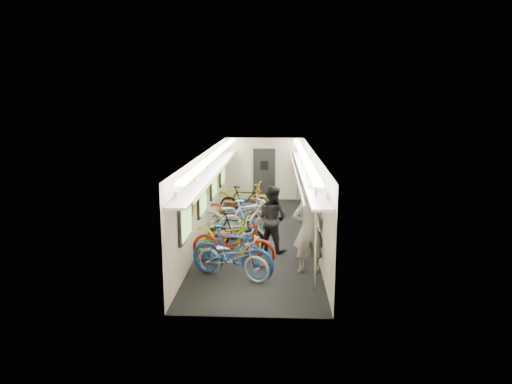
# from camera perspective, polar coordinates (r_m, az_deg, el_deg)

# --- Properties ---
(train_car_shell) EXTENTS (10.00, 10.00, 10.00)m
(train_car_shell) POSITION_cam_1_polar(r_m,az_deg,el_deg) (13.38, -1.01, 2.20)
(train_car_shell) COLOR black
(train_car_shell) RESTS_ON ground
(bicycle_0) EXTENTS (1.86, 1.28, 0.93)m
(bicycle_0) POSITION_cam_1_polar(r_m,az_deg,el_deg) (9.90, -2.95, -8.21)
(bicycle_0) COLOR #A2A1A6
(bicycle_0) RESTS_ON ground
(bicycle_1) EXTENTS (1.99, 1.14, 1.15)m
(bicycle_1) POSITION_cam_1_polar(r_m,az_deg,el_deg) (9.88, -3.00, -7.53)
(bicycle_1) COLOR navy
(bicycle_1) RESTS_ON ground
(bicycle_2) EXTENTS (2.16, 1.21, 1.07)m
(bicycle_2) POSITION_cam_1_polar(r_m,az_deg,el_deg) (10.65, -2.87, -6.37)
(bicycle_2) COLOR maroon
(bicycle_2) RESTS_ON ground
(bicycle_3) EXTENTS (1.66, 0.98, 0.96)m
(bicycle_3) POSITION_cam_1_polar(r_m,az_deg,el_deg) (11.74, -2.57, -4.98)
(bicycle_3) COLOR black
(bicycle_3) RESTS_ON ground
(bicycle_4) EXTENTS (2.03, 1.32, 1.01)m
(bicycle_4) POSITION_cam_1_polar(r_m,az_deg,el_deg) (11.35, -3.79, -5.43)
(bicycle_4) COLOR #D1CB13
(bicycle_4) RESTS_ON ground
(bicycle_5) EXTENTS (1.90, 1.23, 1.11)m
(bicycle_5) POSITION_cam_1_polar(r_m,az_deg,el_deg) (12.75, -0.87, -3.31)
(bicycle_5) COLOR silver
(bicycle_5) RESTS_ON ground
(bicycle_6) EXTENTS (2.26, 0.97, 1.15)m
(bicycle_6) POSITION_cam_1_polar(r_m,az_deg,el_deg) (12.93, -2.44, -3.02)
(bicycle_6) COLOR #A5A5AA
(bicycle_6) RESTS_ON ground
(bicycle_7) EXTENTS (1.76, 0.86, 1.02)m
(bicycle_7) POSITION_cam_1_polar(r_m,az_deg,el_deg) (13.32, -0.72, -2.88)
(bicycle_7) COLOR #1C58AA
(bicycle_7) RESTS_ON ground
(bicycle_8) EXTENTS (2.31, 1.20, 1.16)m
(bicycle_8) POSITION_cam_1_polar(r_m,az_deg,el_deg) (13.63, -2.19, -2.26)
(bicycle_8) COLOR maroon
(bicycle_8) RESTS_ON ground
(bicycle_9) EXTENTS (1.77, 0.84, 1.03)m
(bicycle_9) POSITION_cam_1_polar(r_m,az_deg,el_deg) (15.04, -1.48, -1.23)
(bicycle_9) COLOR black
(bicycle_9) RESTS_ON ground
(bicycle_10) EXTENTS (2.25, 1.26, 1.12)m
(bicycle_10) POSITION_cam_1_polar(r_m,az_deg,el_deg) (15.43, -1.75, -0.73)
(bicycle_10) COLOR gold
(bicycle_10) RESTS_ON ground
(passenger_near) EXTENTS (0.78, 0.58, 1.98)m
(passenger_near) POSITION_cam_1_polar(r_m,az_deg,el_deg) (10.12, 6.64, -4.70)
(passenger_near) COLOR gray
(passenger_near) RESTS_ON ground
(passenger_mid) EXTENTS (1.03, 0.97, 1.69)m
(passenger_mid) POSITION_cam_1_polar(r_m,az_deg,el_deg) (11.56, 1.99, -3.35)
(passenger_mid) COLOR black
(passenger_mid) RESTS_ON ground
(backpack) EXTENTS (0.29, 0.23, 0.38)m
(backpack) POSITION_cam_1_polar(r_m,az_deg,el_deg) (10.65, 8.79, -2.34)
(backpack) COLOR red
(backpack) RESTS_ON passenger_near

